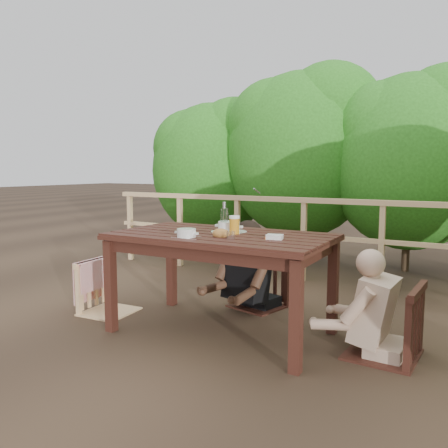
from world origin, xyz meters
The scene contains 16 objects.
ground centered at (0.00, 0.00, 0.00)m, with size 60.00×60.00×0.00m, color #463222.
table centered at (0.00, 0.00, 0.41)m, with size 1.75×0.99×0.81m, color black.
chair_left centered at (-1.18, -0.07, 0.46)m, with size 0.46×0.46×0.92m, color #DBAF79.
chair_far centered at (-0.03, 0.79, 0.47)m, with size 0.47×0.47×0.94m, color black.
chair_right centered at (1.26, 0.16, 0.51)m, with size 0.51×0.51×1.02m, color black.
woman centered at (-0.03, 0.81, 0.66)m, with size 0.53×0.65×1.32m, color black, non-canonical shape.
diner_right centered at (1.29, 0.16, 0.64)m, with size 0.51×0.63×1.27m, color tan, non-canonical shape.
railing centered at (0.00, 2.00, 0.51)m, with size 5.60×0.10×1.01m, color #DBAF79.
hedge_row centered at (0.40, 3.20, 1.90)m, with size 6.60×1.60×3.80m, color #266819, non-canonical shape.
soup_near centered at (-0.14, -0.30, 0.85)m, with size 0.25×0.25×0.08m, color silver.
soup_far centered at (-0.01, 0.15, 0.86)m, with size 0.30×0.30×0.10m, color white.
bread_roll centered at (0.09, -0.15, 0.85)m, with size 0.14×0.11×0.08m, color #B28337.
beer_glass centered at (0.10, 0.04, 0.89)m, with size 0.08×0.08×0.16m, color orange.
bottle centered at (-0.03, 0.11, 0.94)m, with size 0.06×0.06×0.27m, color white.
tumbler centered at (0.21, -0.23, 0.85)m, with size 0.07×0.07×0.08m, color silver.
butter_tub centered at (0.50, -0.06, 0.84)m, with size 0.12×0.09×0.05m, color silver.
Camera 1 is at (1.81, -3.17, 1.35)m, focal length 36.47 mm.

